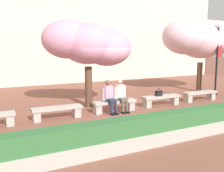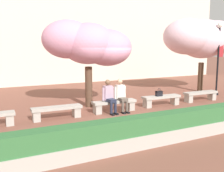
# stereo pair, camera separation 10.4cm
# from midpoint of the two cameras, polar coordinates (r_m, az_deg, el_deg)

# --- Properties ---
(ground_plane) EXTENTS (100.00, 100.00, 0.00)m
(ground_plane) POSITION_cam_midpoint_polar(r_m,az_deg,el_deg) (10.36, 0.79, -5.63)
(ground_plane) COLOR brown
(building_facade) EXTENTS (28.00, 4.00, 7.97)m
(building_facade) POSITION_cam_midpoint_polar(r_m,az_deg,el_deg) (20.09, -13.68, 12.45)
(building_facade) COLOR beige
(building_facade) RESTS_ON ground
(stone_bench_near_west) EXTENTS (1.78, 0.48, 0.45)m
(stone_bench_near_west) POSITION_cam_midpoint_polar(r_m,az_deg,el_deg) (9.48, -11.60, -5.27)
(stone_bench_near_west) COLOR #ADA89E
(stone_bench_near_west) RESTS_ON ground
(stone_bench_center) EXTENTS (1.78, 0.48, 0.45)m
(stone_bench_center) POSITION_cam_midpoint_polar(r_m,az_deg,el_deg) (10.29, 0.79, -3.99)
(stone_bench_center) COLOR #ADA89E
(stone_bench_center) RESTS_ON ground
(stone_bench_near_east) EXTENTS (1.78, 0.48, 0.45)m
(stone_bench_near_east) POSITION_cam_midpoint_polar(r_m,az_deg,el_deg) (11.51, 10.94, -2.81)
(stone_bench_near_east) COLOR #ADA89E
(stone_bench_near_east) RESTS_ON ground
(stone_bench_east_end) EXTENTS (1.78, 0.48, 0.45)m
(stone_bench_east_end) POSITION_cam_midpoint_polar(r_m,az_deg,el_deg) (13.02, 18.93, -1.81)
(stone_bench_east_end) COLOR #ADA89E
(stone_bench_east_end) RESTS_ON ground
(person_seated_left) EXTENTS (0.51, 0.71, 1.29)m
(person_seated_left) POSITION_cam_midpoint_polar(r_m,az_deg,el_deg) (10.05, -0.36, -1.99)
(person_seated_left) COLOR black
(person_seated_left) RESTS_ON ground
(person_seated_right) EXTENTS (0.51, 0.68, 1.29)m
(person_seated_right) POSITION_cam_midpoint_polar(r_m,az_deg,el_deg) (10.29, 2.25, -1.75)
(person_seated_right) COLOR black
(person_seated_right) RESTS_ON ground
(handbag) EXTENTS (0.30, 0.15, 0.34)m
(handbag) POSITION_cam_midpoint_polar(r_m,az_deg,el_deg) (11.34, 10.45, -1.53)
(handbag) COLOR black
(handbag) RESTS_ON stone_bench_near_east
(cherry_tree_main) EXTENTS (3.69, 2.37, 3.62)m
(cherry_tree_main) POSITION_cam_midpoint_polar(r_m,az_deg,el_deg) (11.03, -4.84, 9.10)
(cherry_tree_main) COLOR #513828
(cherry_tree_main) RESTS_ON ground
(cherry_tree_secondary) EXTENTS (4.66, 2.91, 4.06)m
(cherry_tree_secondary) POSITION_cam_midpoint_polar(r_m,az_deg,el_deg) (15.69, 19.25, 9.82)
(cherry_tree_secondary) COLOR #473323
(cherry_tree_secondary) RESTS_ON ground
(lamp_post_with_banner) EXTENTS (0.54, 0.28, 3.77)m
(lamp_post_with_banner) POSITION_cam_midpoint_polar(r_m,az_deg,el_deg) (14.81, 22.38, 6.89)
(lamp_post_with_banner) COLOR black
(lamp_post_with_banner) RESTS_ON ground
(planter_hedge_foreground) EXTENTS (13.05, 0.50, 0.80)m
(planter_hedge_foreground) POSITION_cam_midpoint_polar(r_m,az_deg,el_deg) (7.43, 13.65, -8.52)
(planter_hedge_foreground) COLOR #ADA89E
(planter_hedge_foreground) RESTS_ON ground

